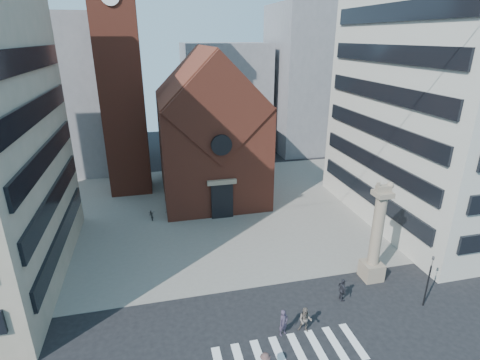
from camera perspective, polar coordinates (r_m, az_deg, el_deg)
name	(u,v)px	position (r m, az deg, el deg)	size (l,w,h in m)	color
ground	(267,322)	(28.50, 4.16, -20.81)	(120.00, 120.00, 0.00)	black
piazza	(219,209)	(44.01, -3.22, -4.51)	(46.00, 30.00, 0.05)	gray
zebra_crossing	(289,353)	(26.61, 7.52, -24.72)	(10.20, 3.20, 0.01)	white
church	(209,131)	(46.98, -4.76, 7.43)	(12.00, 16.65, 18.00)	brown
campanile	(119,66)	(48.34, -17.91, 16.23)	(5.50, 5.50, 31.20)	brown
building_right	(468,69)	(44.59, 31.38, 14.28)	(18.00, 22.00, 32.00)	#B6B1A5
bg_block_left	(57,95)	(62.08, -26.13, 11.58)	(16.00, 14.00, 22.00)	gray
bg_block_mid	(225,97)	(67.12, -2.32, 12.48)	(14.00, 12.00, 18.00)	gray
bg_block_right	(318,79)	(68.83, 11.80, 14.80)	(16.00, 14.00, 24.00)	gray
lion_column	(376,242)	(32.53, 19.97, -8.87)	(1.63, 1.60, 8.68)	gray
traffic_light	(428,280)	(31.59, 26.77, -13.44)	(0.13, 0.16, 4.30)	black
pedestrian_0	(283,323)	(27.10, 6.64, -20.78)	(0.71, 0.47, 1.96)	#382E40
pedestrian_1	(305,320)	(27.54, 9.91, -20.28)	(0.92, 0.72, 1.89)	#60554D
pedestrian_2	(342,290)	(30.69, 15.30, -15.85)	(1.10, 0.46, 1.88)	#25252D
scooter_0	(152,214)	(42.80, -13.33, -5.07)	(0.68, 1.94, 1.02)	black
scooter_1	(168,212)	(42.78, -10.95, -4.80)	(0.53, 1.88, 1.13)	black
scooter_2	(184,211)	(42.88, -8.55, -4.66)	(0.68, 1.94, 1.02)	black
scooter_3	(200,209)	(43.00, -6.18, -4.38)	(0.53, 1.88, 1.13)	black
scooter_4	(215,208)	(43.24, -3.83, -4.23)	(0.68, 1.94, 1.02)	black
scooter_5	(230,206)	(43.51, -1.51, -3.94)	(0.53, 1.88, 1.13)	black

